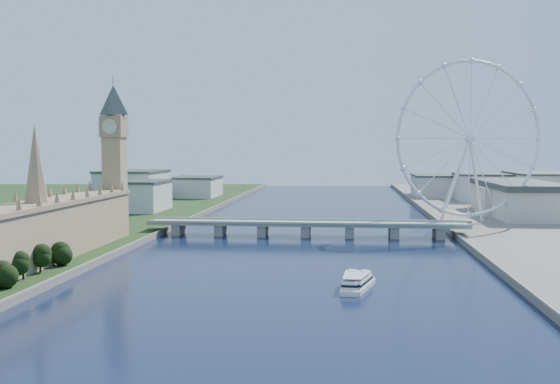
# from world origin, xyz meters

# --- Properties ---
(parliament_range) EXTENTS (24.00, 200.00, 70.00)m
(parliament_range) POSITION_xyz_m (-128.00, 170.00, 18.48)
(parliament_range) COLOR tan
(parliament_range) RESTS_ON ground
(big_ben) EXTENTS (20.02, 20.02, 110.00)m
(big_ben) POSITION_xyz_m (-128.00, 278.00, 66.57)
(big_ben) COLOR tan
(big_ben) RESTS_ON ground
(westminster_bridge) EXTENTS (220.00, 22.00, 9.50)m
(westminster_bridge) POSITION_xyz_m (0.00, 300.00, 6.63)
(westminster_bridge) COLOR gray
(westminster_bridge) RESTS_ON ground
(london_eye) EXTENTS (113.60, 39.12, 124.30)m
(london_eye) POSITION_xyz_m (119.98, 355.08, 67.52)
(london_eye) COLOR silver
(london_eye) RESTS_ON ground
(county_hall) EXTENTS (54.00, 144.00, 35.00)m
(county_hall) POSITION_xyz_m (175.00, 430.00, 0.00)
(county_hall) COLOR beige
(county_hall) RESTS_ON ground
(city_skyline) EXTENTS (505.00, 280.00, 32.00)m
(city_skyline) POSITION_xyz_m (39.22, 560.08, 16.96)
(city_skyline) COLOR beige
(city_skyline) RESTS_ON ground
(tour_boat_near) EXTENTS (15.70, 31.23, 6.69)m
(tour_boat_near) POSITION_xyz_m (33.40, 140.00, 0.00)
(tour_boat_near) COLOR silver
(tour_boat_near) RESTS_ON ground
(tour_boat_far) EXTENTS (10.28, 31.79, 6.93)m
(tour_boat_far) POSITION_xyz_m (29.66, 138.96, 0.00)
(tour_boat_far) COLOR silver
(tour_boat_far) RESTS_ON ground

